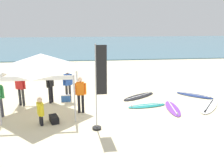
# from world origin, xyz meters

# --- Properties ---
(ground_plane) EXTENTS (80.00, 80.00, 0.00)m
(ground_plane) POSITION_xyz_m (0.00, 0.00, 0.00)
(ground_plane) COLOR beige
(sea) EXTENTS (80.00, 36.00, 0.10)m
(sea) POSITION_xyz_m (0.00, 31.95, 0.05)
(sea) COLOR teal
(sea) RESTS_ON ground
(canopy_tent) EXTENTS (3.18, 3.18, 2.75)m
(canopy_tent) POSITION_xyz_m (-2.86, 0.03, 2.39)
(canopy_tent) COLOR #B7B7BC
(canopy_tent) RESTS_ON ground
(surfboard_teal) EXTENTS (2.04, 0.83, 0.19)m
(surfboard_teal) POSITION_xyz_m (2.17, -0.05, 0.04)
(surfboard_teal) COLOR #19847F
(surfboard_teal) RESTS_ON ground
(surfboard_white) EXTENTS (2.01, 2.29, 0.19)m
(surfboard_white) POSITION_xyz_m (5.27, -0.47, 0.04)
(surfboard_white) COLOR white
(surfboard_white) RESTS_ON ground
(surfboard_navy) EXTENTS (1.94, 1.78, 0.19)m
(surfboard_navy) POSITION_xyz_m (5.35, 1.29, 0.04)
(surfboard_navy) COLOR navy
(surfboard_navy) RESTS_ON ground
(surfboard_black) EXTENTS (2.25, 1.78, 0.19)m
(surfboard_black) POSITION_xyz_m (2.12, 1.47, 0.04)
(surfboard_black) COLOR black
(surfboard_black) RESTS_ON ground
(surfboard_purple) EXTENTS (0.81, 2.16, 0.19)m
(surfboard_purple) POSITION_xyz_m (3.36, -0.55, 0.04)
(surfboard_purple) COLOR purple
(surfboard_purple) RESTS_ON ground
(person_blue) EXTENTS (0.51, 0.35, 1.71)m
(person_blue) POSITION_xyz_m (-1.81, 1.26, 0.99)
(person_blue) COLOR #2D2D33
(person_blue) RESTS_ON ground
(person_red) EXTENTS (0.53, 0.31, 1.71)m
(person_red) POSITION_xyz_m (-4.13, 0.79, 0.99)
(person_red) COLOR #2D2D33
(person_red) RESTS_ON ground
(person_black) EXTENTS (0.36, 0.50, 1.71)m
(person_black) POSITION_xyz_m (-2.70, 1.05, 0.99)
(person_black) COLOR black
(person_black) RESTS_ON ground
(person_orange) EXTENTS (0.55, 0.24, 1.71)m
(person_orange) POSITION_xyz_m (-1.11, -0.50, 0.99)
(person_orange) COLOR black
(person_orange) RESTS_ON ground
(person_yellow) EXTENTS (0.34, 0.52, 1.20)m
(person_yellow) POSITION_xyz_m (-2.74, -1.68, 0.66)
(person_yellow) COLOR black
(person_yellow) RESTS_ON ground
(banner_flag) EXTENTS (0.60, 0.36, 3.40)m
(banner_flag) POSITION_xyz_m (-0.34, -2.32, 1.57)
(banner_flag) COLOR #99999E
(banner_flag) RESTS_ON ground
(gear_bag_near_tent) EXTENTS (0.50, 0.67, 0.28)m
(gear_bag_near_tent) POSITION_xyz_m (-2.25, -1.47, 0.14)
(gear_bag_near_tent) COLOR black
(gear_bag_near_tent) RESTS_ON ground
(cooler_box) EXTENTS (0.50, 0.36, 0.39)m
(cooler_box) POSITION_xyz_m (-1.95, 1.23, 0.20)
(cooler_box) COLOR #2D60B7
(cooler_box) RESTS_ON ground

